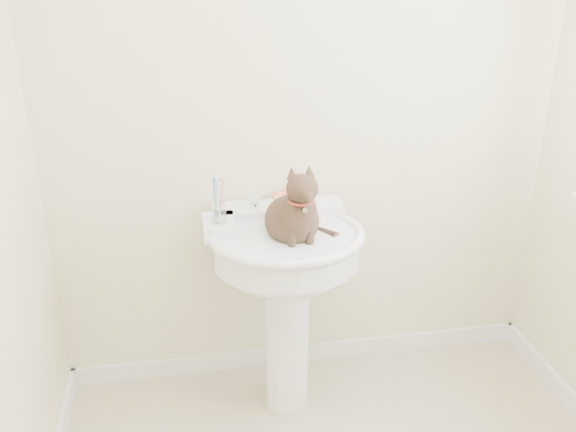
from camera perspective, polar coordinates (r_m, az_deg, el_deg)
name	(u,v)px	position (r m, az deg, el deg)	size (l,w,h in m)	color
wall_back	(307,112)	(2.57, 1.76, 9.72)	(2.20, 0.00, 2.50)	beige
baseboard_back	(304,353)	(3.08, 1.52, -12.69)	(2.20, 0.02, 0.09)	white
pedestal_sink	(286,266)	(2.48, -0.18, -4.71)	(0.64, 0.63, 0.88)	white
faucet	(280,199)	(2.52, -0.73, 1.60)	(0.28, 0.12, 0.14)	silver
soap_bar	(285,197)	(2.62, -0.27, 1.80)	(0.09, 0.06, 0.03)	orange
toothbrush_cup	(219,211)	(2.40, -6.51, 0.44)	(0.07, 0.07, 0.19)	silver
cat	(294,216)	(2.35, 0.60, 0.03)	(0.24, 0.30, 0.43)	#473025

